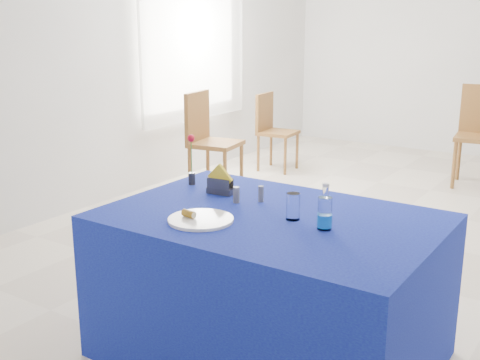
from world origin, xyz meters
name	(u,v)px	position (x,y,z in m)	size (l,w,h in m)	color
floor	(373,234)	(0.00, 0.00, 0.00)	(7.00, 7.00, 0.00)	beige
room_shell	(387,11)	(0.00, 0.00, 1.75)	(7.00, 7.00, 7.00)	silver
window_pane	(190,33)	(-2.47, 0.80, 1.55)	(0.04, 1.50, 1.60)	white
curtain	(196,33)	(-2.40, 0.80, 1.55)	(0.04, 1.75, 1.85)	white
plate	(201,220)	(0.00, -2.29, 0.77)	(0.31, 0.31, 0.01)	white
drinking_glass	(293,206)	(0.35, -2.03, 0.82)	(0.07, 0.07, 0.13)	white
salt_shaker	(261,194)	(0.07, -1.86, 0.80)	(0.03, 0.03, 0.09)	slate
pepper_shaker	(236,195)	(-0.03, -1.95, 0.80)	(0.03, 0.03, 0.09)	slate
blue_table	(270,287)	(0.23, -2.03, 0.38)	(1.60, 1.10, 0.76)	#0E1288
water_bottle	(325,214)	(0.53, -2.07, 0.83)	(0.07, 0.07, 0.21)	white
napkin_holder	(220,185)	(-0.19, -1.86, 0.81)	(0.16, 0.07, 0.17)	#353539
rose_vase	(192,162)	(-0.44, -1.79, 0.90)	(0.04, 0.04, 0.29)	#232328
chair_win_a	(207,135)	(-1.87, 0.27, 0.58)	(0.51, 0.51, 1.00)	brown
chair_win_b	(272,126)	(-1.82, 1.44, 0.51)	(0.43, 0.43, 0.88)	brown
banana_pieces	(189,214)	(-0.06, -2.31, 0.79)	(0.08, 0.05, 0.03)	gold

